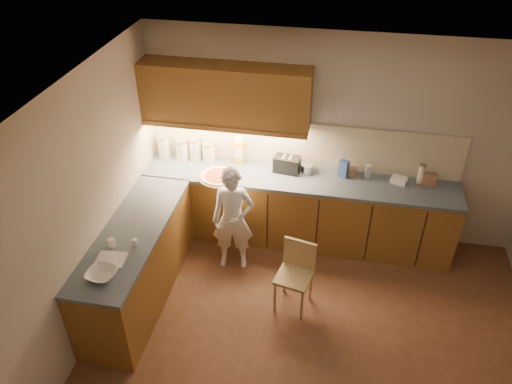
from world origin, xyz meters
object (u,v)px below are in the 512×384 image
(child, at_px, (233,219))
(wooden_chair, at_px, (296,270))
(pizza_on_board, at_px, (219,177))
(oil_jug, at_px, (239,151))
(toaster, at_px, (287,164))

(child, distance_m, wooden_chair, 0.95)
(pizza_on_board, xyz_separation_m, child, (0.27, -0.43, -0.28))
(wooden_chair, bearing_deg, oil_jug, 137.13)
(wooden_chair, xyz_separation_m, toaster, (-0.28, 1.21, 0.56))
(pizza_on_board, relative_size, oil_jug, 1.29)
(child, height_order, wooden_chair, child)
(child, bearing_deg, toaster, 46.79)
(child, distance_m, oil_jug, 0.92)
(pizza_on_board, bearing_deg, toaster, 21.24)
(toaster, bearing_deg, wooden_chair, -69.81)
(wooden_chair, xyz_separation_m, oil_jug, (-0.89, 1.29, 0.63))
(oil_jug, bearing_deg, child, -82.91)
(wooden_chair, relative_size, oil_jug, 2.18)
(oil_jug, bearing_deg, pizza_on_board, -113.39)
(pizza_on_board, bearing_deg, wooden_chair, -40.56)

